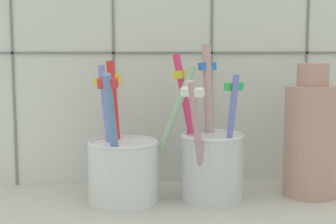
{
  "coord_description": "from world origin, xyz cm",
  "views": [
    {
      "loc": [
        -4.63,
        -56.63,
        19.88
      ],
      "look_at": [
        0.0,
        2.42,
        12.52
      ],
      "focal_mm": 55.35,
      "sensor_mm": 36.0,
      "label": 1
    }
  ],
  "objects": [
    {
      "name": "toothbrush_cup_right",
      "position": [
        5.11,
        2.48,
        6.65
      ],
      "size": [
        8.37,
        10.07,
        18.31
      ],
      "color": "silver",
      "rests_on": "counter_slab"
    },
    {
      "name": "tile_wall_back",
      "position": [
        0.0,
        12.0,
        22.5
      ],
      "size": [
        64.0,
        2.2,
        45.0
      ],
      "color": "silver",
      "rests_on": "ground"
    },
    {
      "name": "counter_slab",
      "position": [
        0.0,
        0.0,
        1.0
      ],
      "size": [
        64.0,
        22.0,
        2.0
      ],
      "primitive_type": "cube",
      "color": "#BCB7AD",
      "rests_on": "ground"
    },
    {
      "name": "ceramic_vase",
      "position": [
        17.33,
        3.25,
        9.21
      ],
      "size": [
        6.4,
        6.4,
        16.1
      ],
      "color": "tan",
      "rests_on": "counter_slab"
    },
    {
      "name": "toothbrush_cup_left",
      "position": [
        -5.16,
        2.44,
        6.26
      ],
      "size": [
        13.15,
        11.42,
        16.36
      ],
      "color": "silver",
      "rests_on": "counter_slab"
    }
  ]
}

